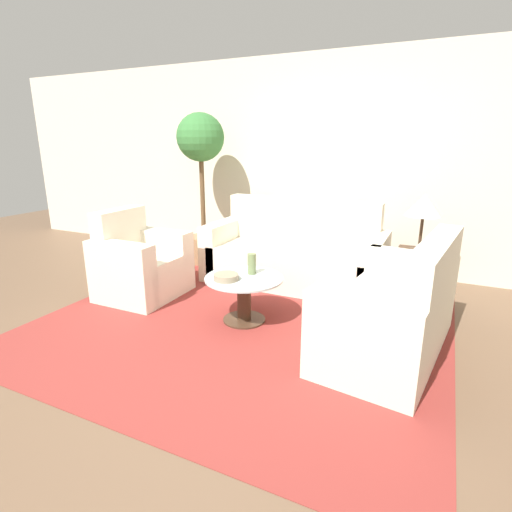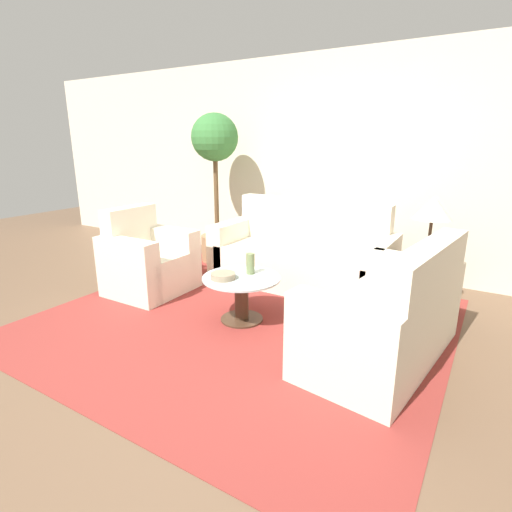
% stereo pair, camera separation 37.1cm
% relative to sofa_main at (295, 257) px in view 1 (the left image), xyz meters
% --- Properties ---
extents(ground_plane, '(14.00, 14.00, 0.00)m').
position_rel_sofa_main_xyz_m(ground_plane, '(-0.11, -1.95, -0.30)').
color(ground_plane, brown).
extents(wall_back, '(10.00, 0.06, 2.60)m').
position_rel_sofa_main_xyz_m(wall_back, '(-0.11, 0.82, 1.00)').
color(wall_back, beige).
rests_on(wall_back, ground_plane).
extents(rug, '(3.48, 3.21, 0.01)m').
position_rel_sofa_main_xyz_m(rug, '(-0.05, -1.19, -0.30)').
color(rug, maroon).
rests_on(rug, ground_plane).
extents(sofa_main, '(2.00, 0.79, 0.94)m').
position_rel_sofa_main_xyz_m(sofa_main, '(0.00, 0.00, 0.00)').
color(sofa_main, beige).
rests_on(sofa_main, ground_plane).
extents(armchair, '(0.73, 0.83, 0.90)m').
position_rel_sofa_main_xyz_m(armchair, '(-1.34, -1.08, 0.00)').
color(armchair, beige).
rests_on(armchair, ground_plane).
extents(loveseat, '(0.94, 1.55, 0.92)m').
position_rel_sofa_main_xyz_m(loveseat, '(1.26, -1.18, 0.00)').
color(loveseat, beige).
rests_on(loveseat, ground_plane).
extents(coffee_table, '(0.70, 0.70, 0.42)m').
position_rel_sofa_main_xyz_m(coffee_table, '(-0.05, -1.19, -0.03)').
color(coffee_table, '#422D1E').
rests_on(coffee_table, ground_plane).
extents(side_table, '(0.40, 0.40, 0.54)m').
position_rel_sofa_main_xyz_m(side_table, '(1.31, -0.06, -0.03)').
color(side_table, '#422D1E').
rests_on(side_table, ground_plane).
extents(table_lamp, '(0.34, 0.34, 0.56)m').
position_rel_sofa_main_xyz_m(table_lamp, '(1.31, -0.06, 0.67)').
color(table_lamp, '#422D1E').
rests_on(table_lamp, side_table).
extents(potted_plant, '(0.60, 0.60, 1.92)m').
position_rel_sofa_main_xyz_m(potted_plant, '(-1.38, 0.24, 0.97)').
color(potted_plant, '#93704C').
rests_on(potted_plant, ground_plane).
extents(vase, '(0.08, 0.08, 0.19)m').
position_rel_sofa_main_xyz_m(vase, '(-0.03, -1.07, 0.21)').
color(vase, '#6B7A4C').
rests_on(vase, coffee_table).
extents(bowl, '(0.22, 0.22, 0.05)m').
position_rel_sofa_main_xyz_m(bowl, '(-0.15, -1.31, 0.14)').
color(bowl, gray).
rests_on(bowl, coffee_table).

